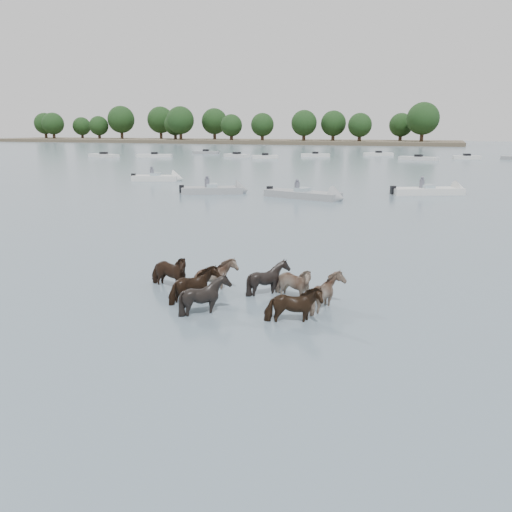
% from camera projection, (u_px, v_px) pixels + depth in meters
% --- Properties ---
extents(ground, '(400.00, 400.00, 0.00)m').
position_uv_depth(ground, '(227.00, 326.00, 12.93)').
color(ground, '#4B5F6C').
rests_on(ground, ground).
extents(shoreline, '(160.00, 30.00, 1.00)m').
position_uv_depth(shoreline, '(207.00, 141.00, 172.75)').
color(shoreline, '#4C4233').
rests_on(shoreline, ground).
extents(pony_herd, '(6.54, 3.23, 1.31)m').
position_uv_depth(pony_herd, '(241.00, 288.00, 14.70)').
color(pony_herd, black).
rests_on(pony_herd, ground).
extents(motorboat_a, '(5.21, 3.56, 1.92)m').
position_uv_depth(motorboat_a, '(222.00, 190.00, 39.07)').
color(motorboat_a, gray).
rests_on(motorboat_a, ground).
extents(motorboat_b, '(6.18, 3.12, 1.92)m').
position_uv_depth(motorboat_b, '(312.00, 196.00, 36.01)').
color(motorboat_b, gray).
rests_on(motorboat_b, ground).
extents(motorboat_c, '(5.82, 3.82, 1.92)m').
position_uv_depth(motorboat_c, '(437.00, 191.00, 38.52)').
color(motorboat_c, silver).
rests_on(motorboat_c, ground).
extents(motorboat_f, '(4.94, 2.79, 1.92)m').
position_uv_depth(motorboat_f, '(163.00, 178.00, 48.36)').
color(motorboat_f, silver).
rests_on(motorboat_f, ground).
extents(distant_flotilla, '(106.41, 29.29, 0.93)m').
position_uv_depth(distant_flotilla, '(410.00, 157.00, 82.97)').
color(distant_flotilla, silver).
rests_on(distant_flotilla, ground).
extents(treeline, '(144.81, 22.17, 12.35)m').
position_uv_depth(treeline, '(202.00, 122.00, 170.62)').
color(treeline, '#382619').
rests_on(treeline, ground).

